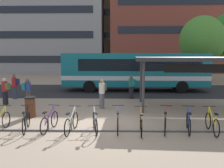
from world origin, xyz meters
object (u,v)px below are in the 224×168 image
at_px(street_tree_1, 202,40).
at_px(parked_bicycle_blue_5, 118,122).
at_px(city_bus, 134,70).
at_px(parked_bicycle_red_7, 165,122).
at_px(parked_bicycle_white_3, 72,123).
at_px(parked_bicycle_yellow_0, 0,123).
at_px(parked_bicycle_purple_2, 50,122).
at_px(parked_bicycle_silver_4, 95,123).
at_px(commuter_olive_pack_3, 102,92).
at_px(parked_bicycle_orange_6, 141,124).
at_px(parked_bicycle_yellow_9, 212,124).
at_px(commuter_olive_pack_4, 5,89).
at_px(parked_bicycle_black_1, 26,122).
at_px(parked_bicycle_blue_8, 188,123).
at_px(commuter_navy_pack_0, 15,85).
at_px(commuter_teal_pack_2, 132,85).
at_px(commuter_teal_pack_1, 27,90).
at_px(trash_bin, 30,107).
at_px(transit_shelter, 194,60).

bearing_deg(street_tree_1, parked_bicycle_blue_5, -119.39).
bearing_deg(city_bus, parked_bicycle_red_7, 93.89).
bearing_deg(parked_bicycle_white_3, parked_bicycle_yellow_0, 97.52).
relative_size(parked_bicycle_yellow_0, parked_bicycle_purple_2, 1.01).
bearing_deg(parked_bicycle_purple_2, parked_bicycle_silver_4, -84.29).
height_order(parked_bicycle_yellow_0, commuter_olive_pack_3, commuter_olive_pack_3).
distance_m(parked_bicycle_purple_2, parked_bicycle_orange_6, 3.77).
bearing_deg(parked_bicycle_orange_6, parked_bicycle_yellow_9, -84.37).
bearing_deg(commuter_olive_pack_3, parked_bicycle_silver_4, 23.42).
height_order(parked_bicycle_yellow_0, street_tree_1, street_tree_1).
relative_size(parked_bicycle_purple_2, commuter_olive_pack_4, 1.02).
relative_size(parked_bicycle_purple_2, street_tree_1, 0.24).
bearing_deg(parked_bicycle_black_1, parked_bicycle_blue_5, -101.94).
relative_size(city_bus, parked_bicycle_blue_5, 7.00).
xyz_separation_m(parked_bicycle_purple_2, parked_bicycle_blue_8, (5.70, -0.04, 0.00)).
bearing_deg(parked_bicycle_blue_5, parked_bicycle_yellow_9, -90.92).
bearing_deg(parked_bicycle_orange_6, commuter_navy_pack_0, 53.35).
bearing_deg(parked_bicycle_red_7, parked_bicycle_yellow_9, -81.01).
bearing_deg(parked_bicycle_white_3, commuter_teal_pack_2, -14.55).
height_order(commuter_teal_pack_1, commuter_teal_pack_2, commuter_teal_pack_1).
relative_size(parked_bicycle_blue_8, commuter_olive_pack_4, 1.01).
distance_m(parked_bicycle_blue_5, commuter_olive_pack_3, 4.21).
xyz_separation_m(trash_bin, street_tree_1, (13.23, 13.57, 4.00)).
xyz_separation_m(transit_shelter, commuter_teal_pack_1, (-9.87, 0.34, -1.82)).
relative_size(parked_bicycle_silver_4, parked_bicycle_red_7, 1.01).
height_order(parked_bicycle_yellow_0, transit_shelter, transit_shelter).
distance_m(transit_shelter, commuter_navy_pack_0, 11.98).
xyz_separation_m(parked_bicycle_purple_2, commuter_olive_pack_4, (-4.15, 4.86, 0.58)).
relative_size(city_bus, parked_bicycle_black_1, 7.12).
distance_m(parked_bicycle_white_3, parked_bicycle_blue_8, 4.76).
bearing_deg(commuter_navy_pack_0, trash_bin, 105.06).
distance_m(parked_bicycle_blue_5, trash_bin, 4.88).
bearing_deg(parked_bicycle_blue_5, commuter_olive_pack_4, 55.41).
relative_size(parked_bicycle_purple_2, commuter_navy_pack_0, 0.99).
bearing_deg(trash_bin, parked_bicycle_blue_5, -25.68).
bearing_deg(commuter_olive_pack_3, commuter_olive_pack_4, -73.81).
xyz_separation_m(parked_bicycle_blue_5, trash_bin, (-4.40, 2.11, 0.13)).
height_order(parked_bicycle_purple_2, commuter_teal_pack_2, commuter_teal_pack_2).
bearing_deg(trash_bin, parked_bicycle_orange_6, -23.24).
bearing_deg(commuter_teal_pack_2, trash_bin, 84.67).
distance_m(parked_bicycle_blue_5, commuter_olive_pack_4, 8.54).
xyz_separation_m(parked_bicycle_purple_2, parked_bicycle_white_3, (0.94, -0.15, 0.00)).
xyz_separation_m(commuter_teal_pack_2, commuter_olive_pack_4, (-7.97, -2.14, 0.01)).
relative_size(parked_bicycle_purple_2, parked_bicycle_red_7, 1.01).
bearing_deg(commuter_teal_pack_2, parked_bicycle_blue_8, 147.34).
height_order(parked_bicycle_blue_5, transit_shelter, transit_shelter).
xyz_separation_m(parked_bicycle_silver_4, trash_bin, (-3.47, 2.17, 0.13)).
xyz_separation_m(parked_bicycle_yellow_0, commuter_navy_pack_0, (-2.38, 6.90, 0.61)).
bearing_deg(commuter_navy_pack_0, city_bus, -172.10).
distance_m(parked_bicycle_purple_2, trash_bin, 2.62).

